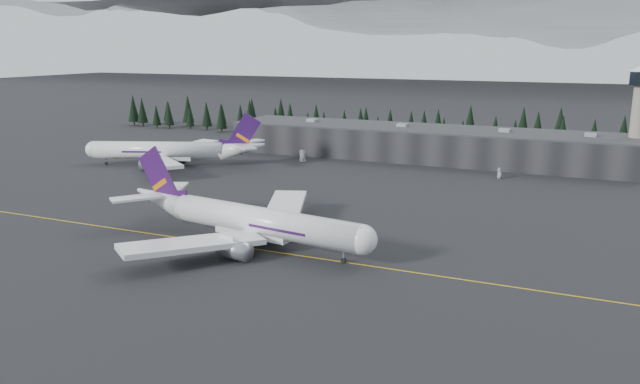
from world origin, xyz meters
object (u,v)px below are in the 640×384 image
at_px(control_tower, 640,107).
at_px(jet_parked, 174,151).
at_px(gse_vehicle_a, 303,161).
at_px(gse_vehicle_b, 499,177).
at_px(jet_main, 244,219).
at_px(terminal, 426,143).

distance_m(control_tower, jet_parked, 168.86).
bearing_deg(gse_vehicle_a, jet_parked, -172.26).
xyz_separation_m(jet_parked, gse_vehicle_a, (41.88, 25.11, -5.02)).
xyz_separation_m(gse_vehicle_a, gse_vehicle_b, (74.57, -0.39, -0.04)).
bearing_deg(jet_main, gse_vehicle_b, 73.70).
relative_size(control_tower, jet_main, 0.55).
height_order(terminal, jet_main, jet_main).
relative_size(terminal, control_tower, 4.24).
xyz_separation_m(terminal, control_tower, (75.00, 3.00, 17.11)).
height_order(control_tower, jet_main, control_tower).
height_order(gse_vehicle_a, gse_vehicle_b, gse_vehicle_a).
relative_size(terminal, jet_main, 2.33).
bearing_deg(gse_vehicle_b, control_tower, 132.18).
distance_m(terminal, jet_parked, 98.59).
bearing_deg(gse_vehicle_b, gse_vehicle_a, -84.14).
xyz_separation_m(jet_main, gse_vehicle_a, (-30.88, 96.61, -5.02)).
bearing_deg(jet_parked, jet_main, 114.44).
distance_m(gse_vehicle_a, gse_vehicle_b, 74.57).
height_order(terminal, control_tower, control_tower).
relative_size(jet_main, gse_vehicle_b, 17.75).
height_order(terminal, gse_vehicle_a, terminal).
distance_m(control_tower, jet_main, 154.14).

